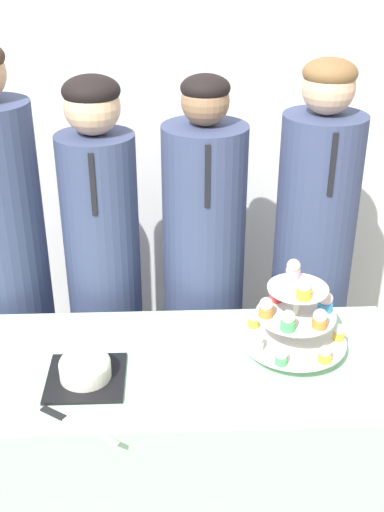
{
  "coord_description": "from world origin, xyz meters",
  "views": [
    {
      "loc": [
        0.08,
        -1.32,
        1.99
      ],
      "look_at": [
        0.15,
        0.34,
        1.13
      ],
      "focal_mm": 45.0,
      "sensor_mm": 36.0,
      "label": 1
    }
  ],
  "objects_px": {
    "round_cake": "(85,368)",
    "student_0": "(8,279)",
    "student_1": "(105,286)",
    "cupcake_stand": "(295,317)",
    "student_2": "(203,288)",
    "cake_knife": "(66,420)",
    "student_3": "(310,279)"
  },
  "relations": [
    {
      "from": "cake_knife",
      "to": "round_cake",
      "type": "bearing_deg",
      "value": 112.97
    },
    {
      "from": "cupcake_stand",
      "to": "student_0",
      "type": "distance_m",
      "value": 1.12
    },
    {
      "from": "student_1",
      "to": "cake_knife",
      "type": "bearing_deg",
      "value": -93.19
    },
    {
      "from": "round_cake",
      "to": "student_3",
      "type": "xyz_separation_m",
      "value": [
        0.81,
        0.6,
        -0.05
      ]
    },
    {
      "from": "round_cake",
      "to": "student_1",
      "type": "distance_m",
      "value": 0.6
    },
    {
      "from": "cupcake_stand",
      "to": "student_1",
      "type": "height_order",
      "value": "student_1"
    },
    {
      "from": "student_3",
      "to": "student_1",
      "type": "bearing_deg",
      "value": -180.0
    },
    {
      "from": "cake_knife",
      "to": "student_0",
      "type": "bearing_deg",
      "value": 146.74
    },
    {
      "from": "student_3",
      "to": "student_2",
      "type": "bearing_deg",
      "value": -180.0
    },
    {
      "from": "cupcake_stand",
      "to": "student_2",
      "type": "bearing_deg",
      "value": 118.2
    },
    {
      "from": "cake_knife",
      "to": "student_2",
      "type": "distance_m",
      "value": 0.89
    },
    {
      "from": "student_0",
      "to": "student_2",
      "type": "relative_size",
      "value": 1.07
    },
    {
      "from": "student_3",
      "to": "round_cake",
      "type": "bearing_deg",
      "value": -143.37
    },
    {
      "from": "student_0",
      "to": "student_3",
      "type": "height_order",
      "value": "student_0"
    },
    {
      "from": "cake_knife",
      "to": "student_0",
      "type": "height_order",
      "value": "student_0"
    },
    {
      "from": "round_cake",
      "to": "student_0",
      "type": "relative_size",
      "value": 0.14
    },
    {
      "from": "student_0",
      "to": "round_cake",
      "type": "bearing_deg",
      "value": -59.15
    },
    {
      "from": "round_cake",
      "to": "student_3",
      "type": "relative_size",
      "value": 0.15
    },
    {
      "from": "cake_knife",
      "to": "student_3",
      "type": "bearing_deg",
      "value": 77.04
    },
    {
      "from": "student_2",
      "to": "cupcake_stand",
      "type": "bearing_deg",
      "value": -61.8
    },
    {
      "from": "student_0",
      "to": "cupcake_stand",
      "type": "bearing_deg",
      "value": -25.64
    },
    {
      "from": "round_cake",
      "to": "student_2",
      "type": "relative_size",
      "value": 0.15
    },
    {
      "from": "cake_knife",
      "to": "student_2",
      "type": "relative_size",
      "value": 0.15
    },
    {
      "from": "round_cake",
      "to": "student_0",
      "type": "xyz_separation_m",
      "value": [
        -0.36,
        0.6,
        -0.02
      ]
    },
    {
      "from": "cake_knife",
      "to": "cupcake_stand",
      "type": "bearing_deg",
      "value": 57.66
    },
    {
      "from": "cake_knife",
      "to": "student_2",
      "type": "xyz_separation_m",
      "value": [
        0.43,
        0.78,
        -0.04
      ]
    },
    {
      "from": "cupcake_stand",
      "to": "student_0",
      "type": "xyz_separation_m",
      "value": [
        -1.01,
        0.48,
        -0.11
      ]
    },
    {
      "from": "student_3",
      "to": "cupcake_stand",
      "type": "bearing_deg",
      "value": -108.1
    },
    {
      "from": "cake_knife",
      "to": "student_0",
      "type": "xyz_separation_m",
      "value": [
        -0.32,
        0.78,
        0.02
      ]
    },
    {
      "from": "round_cake",
      "to": "student_2",
      "type": "xyz_separation_m",
      "value": [
        0.39,
        0.6,
        -0.08
      ]
    },
    {
      "from": "student_0",
      "to": "student_1",
      "type": "distance_m",
      "value": 0.37
    },
    {
      "from": "student_0",
      "to": "student_1",
      "type": "bearing_deg",
      "value": -0.0
    }
  ]
}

